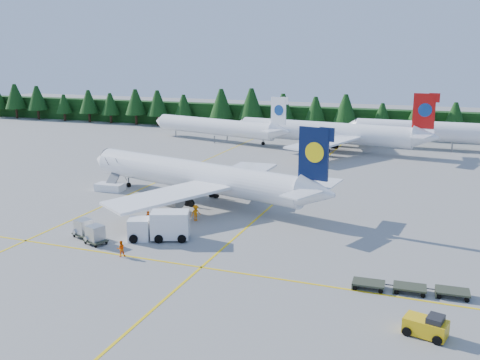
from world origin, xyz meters
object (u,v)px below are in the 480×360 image
(service_truck, at_px, (159,226))
(airliner_navy, at_px, (189,175))
(airliner_red, at_px, (320,132))
(baggage_tug, at_px, (427,326))
(airstairs, at_px, (111,185))

(service_truck, bearing_deg, airliner_navy, 82.91)
(airliner_red, bearing_deg, baggage_tug, -64.89)
(airliner_navy, distance_m, service_truck, 15.77)
(airliner_red, distance_m, baggage_tug, 72.31)
(baggage_tug, bearing_deg, service_truck, 171.93)
(airliner_navy, height_order, baggage_tug, airliner_navy)
(service_truck, relative_size, baggage_tug, 2.12)
(baggage_tug, bearing_deg, airstairs, 162.44)
(airliner_red, relative_size, airstairs, 7.47)
(airstairs, distance_m, service_truck, 22.74)
(airliner_navy, distance_m, airliner_red, 43.40)
(airstairs, relative_size, baggage_tug, 1.75)
(airliner_navy, distance_m, baggage_tug, 40.25)
(airliner_red, height_order, service_truck, airliner_red)
(airliner_navy, height_order, service_truck, airliner_navy)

